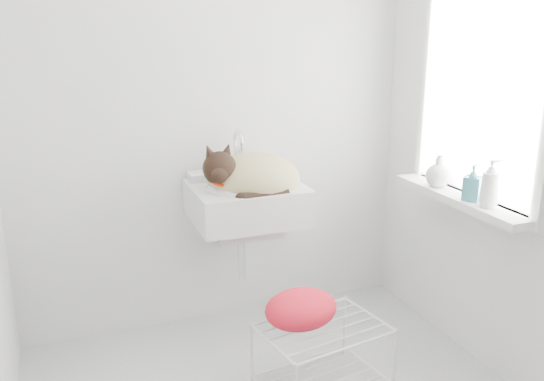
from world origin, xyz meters
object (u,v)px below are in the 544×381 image
object	(u,v)px
bottle_c	(437,186)
wire_rack	(322,360)
cat	(250,178)
sink	(247,185)
bottle_b	(471,200)
bottle_a	(488,207)

from	to	relation	value
bottle_c	wire_rack	bearing A→B (deg)	-161.88
bottle_c	cat	bearing A→B (deg)	158.59
sink	wire_rack	xyz separation A→B (m)	(0.16, -0.62, -0.70)
bottle_b	bottle_c	xyz separation A→B (m)	(0.00, 0.26, 0.00)
bottle_a	bottle_c	xyz separation A→B (m)	(0.00, 0.37, 0.00)
wire_rack	cat	bearing A→B (deg)	103.70
wire_rack	bottle_b	size ratio (longest dim) A/B	3.18
bottle_a	bottle_c	bearing A→B (deg)	90.00
sink	wire_rack	size ratio (longest dim) A/B	1.06
bottle_a	bottle_c	size ratio (longest dim) A/B	1.14
bottle_a	sink	bearing A→B (deg)	140.76
wire_rack	bottle_c	bearing A→B (deg)	18.12
bottle_a	bottle_b	distance (m)	0.11
sink	bottle_b	bearing A→B (deg)	-34.66
cat	bottle_b	distance (m)	1.09
cat	wire_rack	xyz separation A→B (m)	(0.15, -0.60, -0.74)
sink	bottle_c	size ratio (longest dim) A/B	3.48
cat	bottle_c	world-z (taller)	cat
wire_rack	bottle_c	distance (m)	1.06
bottle_a	wire_rack	bearing A→B (deg)	170.52
sink	bottle_a	world-z (taller)	sink
bottle_a	bottle_c	world-z (taller)	bottle_a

